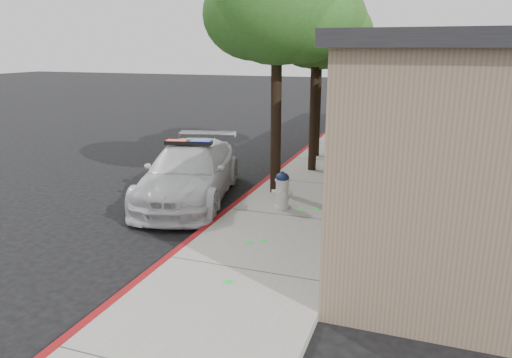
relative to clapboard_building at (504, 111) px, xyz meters
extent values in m
plane|color=black|center=(-6.69, -9.00, -2.13)|extent=(120.00, 120.00, 0.00)
cube|color=gray|center=(-5.09, -6.00, -2.05)|extent=(3.20, 60.00, 0.15)
cube|color=maroon|center=(-6.63, -6.00, -2.05)|extent=(0.14, 60.00, 0.16)
cube|color=#8F735E|center=(0.01, 0.00, -0.13)|extent=(7.00, 20.00, 4.00)
cube|color=black|center=(-3.52, -8.00, -0.18)|extent=(0.08, 1.48, 1.68)
cube|color=black|center=(-3.52, -5.00, -0.18)|extent=(0.08, 1.48, 1.68)
cube|color=black|center=(-3.52, -2.00, -0.18)|extent=(0.08, 1.48, 1.68)
cube|color=black|center=(-3.52, 1.00, -0.18)|extent=(0.08, 1.48, 1.68)
cube|color=black|center=(-3.52, 4.00, -0.18)|extent=(0.08, 1.48, 1.68)
cube|color=black|center=(-3.52, 7.00, -0.18)|extent=(0.08, 1.48, 1.68)
cube|color=black|center=(-3.52, 10.00, -0.18)|extent=(0.08, 1.48, 1.68)
imported|color=silver|center=(-8.10, -5.24, -1.37)|extent=(3.28, 5.57, 1.51)
cube|color=black|center=(-8.10, -5.24, -0.55)|extent=(1.23, 0.55, 0.10)
cube|color=red|center=(-8.41, -5.31, -0.55)|extent=(0.56, 0.35, 0.11)
cube|color=#0C24D7|center=(-7.79, -5.16, -0.55)|extent=(0.56, 0.35, 0.11)
cylinder|color=silver|center=(-5.41, -5.52, -1.94)|extent=(0.39, 0.39, 0.07)
cylinder|color=silver|center=(-5.41, -5.52, -1.59)|extent=(0.32, 0.32, 0.63)
cylinder|color=silver|center=(-5.41, -5.52, -1.26)|extent=(0.36, 0.36, 0.05)
ellipsoid|color=#111B3F|center=(-5.41, -5.52, -1.19)|extent=(0.33, 0.33, 0.25)
cylinder|color=#111B3F|center=(-5.41, -5.52, -1.08)|extent=(0.08, 0.08, 0.07)
cylinder|color=silver|center=(-5.59, -5.58, -1.57)|extent=(0.17, 0.16, 0.13)
cylinder|color=silver|center=(-5.22, -5.46, -1.57)|extent=(0.17, 0.16, 0.13)
cylinder|color=silver|center=(-5.35, -5.71, -1.54)|extent=(0.19, 0.18, 0.16)
cylinder|color=black|center=(-5.99, -4.24, -0.03)|extent=(0.28, 0.28, 3.90)
ellipsoid|color=#2A5C1C|center=(-5.99, -4.24, 2.90)|extent=(3.47, 3.47, 2.95)
ellipsoid|color=#2A5C1C|center=(-5.37, -4.13, 2.57)|extent=(2.60, 2.60, 2.21)
ellipsoid|color=#2A5C1C|center=(-6.51, -4.38, 2.68)|extent=(2.71, 2.71, 2.30)
cylinder|color=black|center=(-5.61, -1.47, -0.14)|extent=(0.26, 0.26, 3.67)
ellipsoid|color=#2B561B|center=(-5.61, -1.47, 2.59)|extent=(3.07, 3.07, 2.61)
ellipsoid|color=#2B561B|center=(-5.16, -1.26, 2.29)|extent=(2.48, 2.48, 2.11)
ellipsoid|color=#2B561B|center=(-6.04, -1.57, 2.39)|extent=(2.38, 2.38, 2.02)
cylinder|color=black|center=(-5.97, 0.67, -0.24)|extent=(0.26, 0.26, 3.47)
ellipsoid|color=#1C4D18|center=(-5.97, 0.67, 2.38)|extent=(2.97, 2.97, 2.53)
ellipsoid|color=#1C4D18|center=(-5.51, 0.94, 2.08)|extent=(2.28, 2.28, 1.94)
ellipsoid|color=#1C4D18|center=(-6.22, 0.33, 2.18)|extent=(2.38, 2.38, 2.02)
camera|label=1|loc=(-2.22, -16.33, 1.88)|focal=33.49mm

